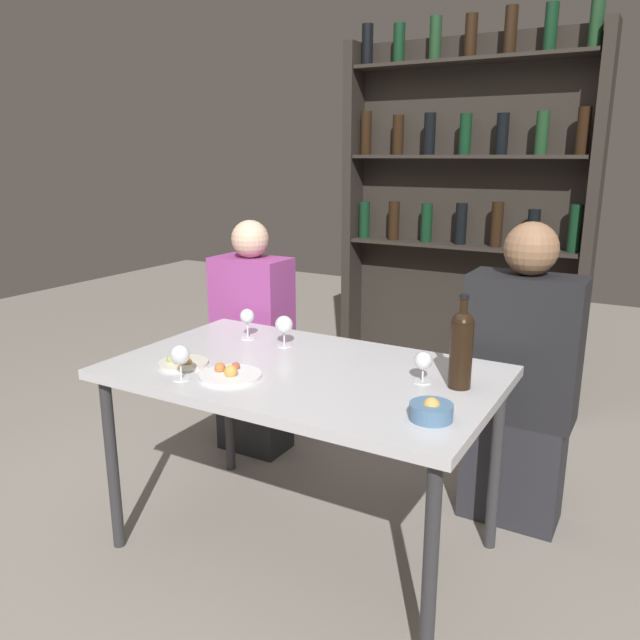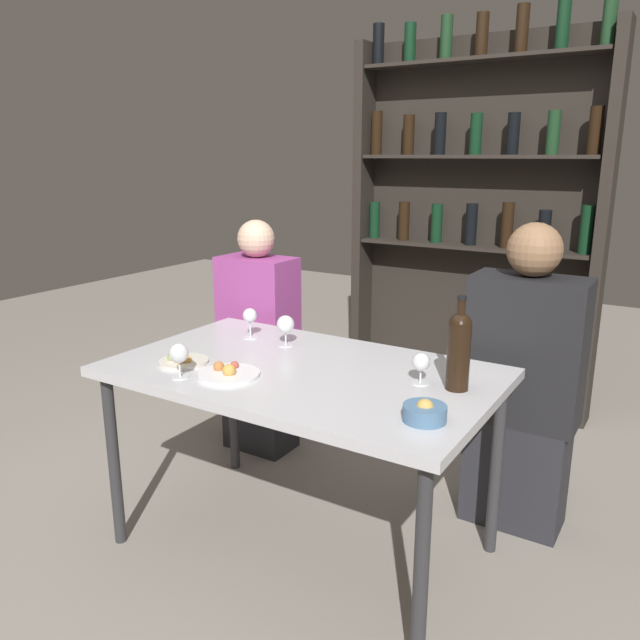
% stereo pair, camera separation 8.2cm
% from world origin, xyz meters
% --- Properties ---
extents(ground_plane, '(10.00, 10.00, 0.00)m').
position_xyz_m(ground_plane, '(0.00, 0.00, 0.00)').
color(ground_plane, gray).
extents(dining_table, '(1.37, 0.83, 0.73)m').
position_xyz_m(dining_table, '(0.00, 0.00, 0.67)').
color(dining_table, silver).
rests_on(dining_table, ground_plane).
extents(wine_rack_wall, '(1.48, 0.21, 2.24)m').
position_xyz_m(wine_rack_wall, '(0.00, 1.84, 1.18)').
color(wine_rack_wall, '#28231E').
rests_on(wine_rack_wall, ground_plane).
extents(wine_bottle, '(0.08, 0.08, 0.31)m').
position_xyz_m(wine_bottle, '(0.55, 0.09, 0.87)').
color(wine_bottle, black).
rests_on(wine_bottle, dining_table).
extents(wine_glass_0, '(0.06, 0.06, 0.13)m').
position_xyz_m(wine_glass_0, '(-0.39, 0.20, 0.82)').
color(wine_glass_0, silver).
rests_on(wine_glass_0, dining_table).
extents(wine_glass_1, '(0.07, 0.07, 0.12)m').
position_xyz_m(wine_glass_1, '(-0.30, -0.31, 0.81)').
color(wine_glass_1, silver).
rests_on(wine_glass_1, dining_table).
extents(wine_glass_2, '(0.06, 0.06, 0.11)m').
position_xyz_m(wine_glass_2, '(0.43, 0.08, 0.80)').
color(wine_glass_2, silver).
rests_on(wine_glass_2, dining_table).
extents(wine_glass_3, '(0.07, 0.07, 0.12)m').
position_xyz_m(wine_glass_3, '(-0.20, 0.19, 0.82)').
color(wine_glass_3, silver).
rests_on(wine_glass_3, dining_table).
extents(food_plate_0, '(0.18, 0.18, 0.04)m').
position_xyz_m(food_plate_0, '(-0.40, -0.19, 0.74)').
color(food_plate_0, silver).
rests_on(food_plate_0, dining_table).
extents(food_plate_1, '(0.21, 0.21, 0.05)m').
position_xyz_m(food_plate_1, '(-0.17, -0.20, 0.74)').
color(food_plate_1, white).
rests_on(food_plate_1, dining_table).
extents(snack_bowl, '(0.13, 0.13, 0.07)m').
position_xyz_m(snack_bowl, '(0.56, -0.20, 0.76)').
color(snack_bowl, '#4C7299').
rests_on(snack_bowl, dining_table).
extents(seated_person_left, '(0.37, 0.22, 1.17)m').
position_xyz_m(seated_person_left, '(-0.66, 0.60, 0.55)').
color(seated_person_left, '#26262B').
rests_on(seated_person_left, ground_plane).
extents(seated_person_right, '(0.43, 0.22, 1.23)m').
position_xyz_m(seated_person_right, '(0.64, 0.60, 0.58)').
color(seated_person_right, '#26262B').
rests_on(seated_person_right, ground_plane).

